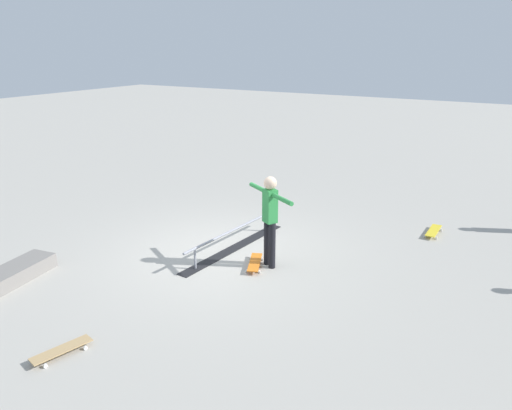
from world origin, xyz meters
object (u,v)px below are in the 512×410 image
object	(u,v)px
grind_rail	(234,240)
skateboard_main	(255,262)
loose_skateboard_natural	(62,350)
skater_main	(270,215)
loose_skateboard_yellow	(434,231)

from	to	relation	value
grind_rail	skateboard_main	world-z (taller)	grind_rail
grind_rail	loose_skateboard_natural	bearing A→B (deg)	4.26
grind_rail	skater_main	distance (m)	1.34
grind_rail	loose_skateboard_yellow	distance (m)	4.34
loose_skateboard_yellow	skater_main	bearing A→B (deg)	-35.87
grind_rail	skater_main	xyz separation A→B (m)	(0.36, 1.00, 0.81)
grind_rail	skater_main	bearing A→B (deg)	75.11
skater_main	loose_skateboard_yellow	bearing A→B (deg)	84.12
grind_rail	skater_main	size ratio (longest dim) A/B	1.81
grind_rail	skater_main	world-z (taller)	skater_main
loose_skateboard_yellow	loose_skateboard_natural	size ratio (longest dim) A/B	0.97
loose_skateboard_yellow	loose_skateboard_natural	world-z (taller)	same
grind_rail	loose_skateboard_yellow	bearing A→B (deg)	135.58
grind_rail	loose_skateboard_natural	size ratio (longest dim) A/B	3.75
skateboard_main	loose_skateboard_natural	distance (m)	3.72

